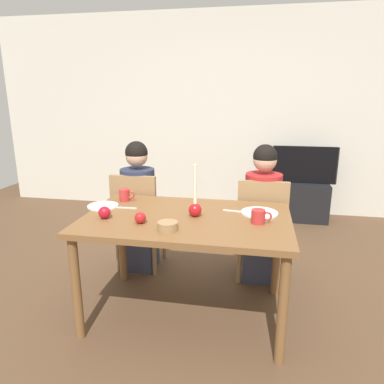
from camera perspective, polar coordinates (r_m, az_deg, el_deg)
ground_plane at (r=2.76m, az=-0.81°, el=-18.83°), size 7.68×7.68×0.00m
back_wall at (r=4.87m, az=5.34°, el=12.27°), size 6.40×0.10×2.60m
dining_table at (r=2.45m, az=-0.87°, el=-5.80°), size 1.40×0.90×0.75m
chair_left at (r=3.20m, az=-8.69°, el=-3.81°), size 0.40×0.40×0.90m
chair_right at (r=3.03m, az=11.10°, el=-5.02°), size 0.40×0.40×0.90m
person_left_child at (r=3.21m, az=-8.54°, el=-2.66°), size 0.30×0.30×1.17m
person_right_child at (r=3.04m, az=11.16°, el=-3.79°), size 0.30×0.30×1.17m
tv_stand at (r=4.76m, az=17.14°, el=-1.39°), size 0.64×0.40×0.48m
tv at (r=4.65m, az=17.59°, el=4.17°), size 0.79×0.05×0.46m
candle_centerpiece at (r=2.41m, az=0.50°, el=-2.29°), size 0.09×0.09×0.36m
plate_left at (r=2.71m, az=-14.10°, el=-2.18°), size 0.23×0.23×0.01m
plate_right at (r=2.53m, az=10.78°, el=-3.29°), size 0.26×0.26×0.01m
mug_left at (r=2.81m, az=-10.72°, el=-0.48°), size 0.12×0.08×0.09m
mug_right at (r=2.33m, az=10.65°, el=-3.88°), size 0.13×0.09×0.09m
fork_left at (r=2.64m, az=-10.77°, el=-2.50°), size 0.18×0.02×0.01m
fork_right at (r=2.54m, az=7.03°, el=-3.08°), size 0.18×0.04×0.01m
bowl_walnuts at (r=2.18m, az=-3.94°, el=-5.49°), size 0.13×0.13×0.05m
apple_near_candle at (r=2.31m, az=-8.30°, el=-4.11°), size 0.07×0.07×0.07m
apple_by_left_plate at (r=2.44m, az=-13.86°, el=-3.22°), size 0.08×0.08×0.08m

